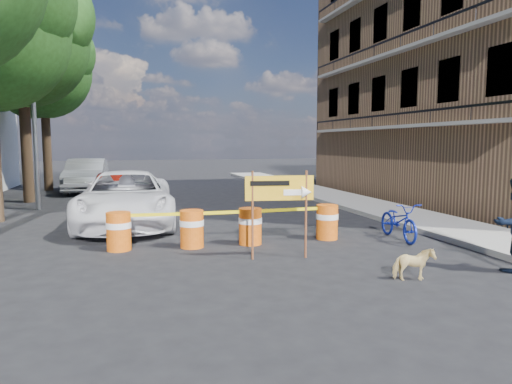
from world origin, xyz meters
TOP-DOWN VIEW (x-y plane):
  - ground at (0.00, 0.00)m, footprint 120.00×120.00m
  - sidewalk_east at (6.20, 6.00)m, footprint 2.40×40.00m
  - apartment_building at (12.00, 8.00)m, footprint 8.00×16.00m
  - tree_mid_b at (-6.73, 12.00)m, footprint 5.67×5.40m
  - tree_far at (-6.74, 17.00)m, footprint 5.04×4.80m
  - streetlamp at (-5.93, 9.50)m, footprint 1.25×0.18m
  - barrel_far_left at (-2.97, 1.91)m, footprint 0.58×0.58m
  - barrel_mid_left at (-1.28, 1.75)m, footprint 0.58×0.58m
  - barrel_mid_right at (0.16, 1.71)m, footprint 0.58×0.58m
  - barrel_far_right at (2.25, 1.77)m, footprint 0.58×0.58m
  - detour_sign at (0.59, 0.13)m, footprint 1.48×0.37m
  - bicycle at (4.01, 1.20)m, footprint 0.75×1.05m
  - dog at (2.25, -2.01)m, footprint 0.77×0.45m
  - suv_white at (-2.80, 5.26)m, footprint 2.97×6.03m
  - sedan_red at (-3.38, 10.02)m, footprint 1.69×4.15m
  - sedan_silver at (-4.80, 15.77)m, footprint 1.96×5.22m

SIDE VIEW (x-z plane):
  - ground at x=0.00m, z-range 0.00..0.00m
  - sidewalk_east at x=6.20m, z-range 0.00..0.15m
  - dog at x=2.25m, z-range 0.00..0.61m
  - barrel_far_left at x=-2.97m, z-range 0.02..0.92m
  - barrel_mid_left at x=-1.28m, z-range 0.02..0.92m
  - barrel_mid_right at x=0.16m, z-range 0.02..0.92m
  - barrel_far_right at x=2.25m, z-range 0.02..0.92m
  - sedan_red at x=-3.38m, z-range 0.00..1.41m
  - suv_white at x=-2.80m, z-range 0.00..1.65m
  - sedan_silver at x=-4.80m, z-range 0.00..1.70m
  - bicycle at x=4.01m, z-range 0.00..1.88m
  - detour_sign at x=0.59m, z-range 0.45..2.36m
  - streetlamp at x=-5.93m, z-range 0.38..8.38m
  - apartment_building at x=12.00m, z-range 0.00..12.00m
  - tree_far at x=-6.74m, z-range 1.80..10.64m
  - tree_mid_b at x=-6.73m, z-range 1.90..11.53m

